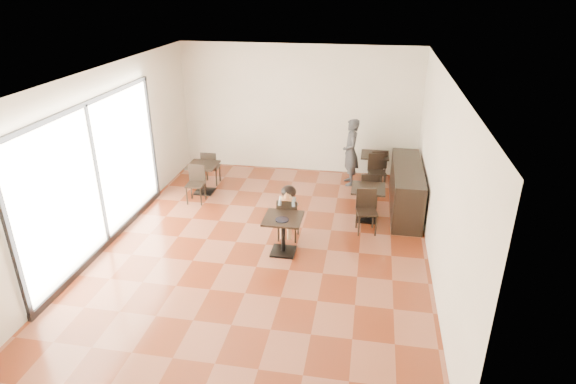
% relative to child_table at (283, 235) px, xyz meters
% --- Properties ---
extents(floor, '(6.00, 8.00, 0.01)m').
position_rel_child_table_xyz_m(floor, '(-0.38, 0.22, -0.36)').
color(floor, brown).
rests_on(floor, ground).
extents(ceiling, '(6.00, 8.00, 0.01)m').
position_rel_child_table_xyz_m(ceiling, '(-0.38, 0.22, 2.84)').
color(ceiling, silver).
rests_on(ceiling, floor).
extents(wall_back, '(6.00, 0.01, 3.20)m').
position_rel_child_table_xyz_m(wall_back, '(-0.38, 4.22, 1.24)').
color(wall_back, white).
rests_on(wall_back, floor).
extents(wall_front, '(6.00, 0.01, 3.20)m').
position_rel_child_table_xyz_m(wall_front, '(-0.38, -3.78, 1.24)').
color(wall_front, white).
rests_on(wall_front, floor).
extents(wall_left, '(0.01, 8.00, 3.20)m').
position_rel_child_table_xyz_m(wall_left, '(-3.38, 0.22, 1.24)').
color(wall_left, white).
rests_on(wall_left, floor).
extents(wall_right, '(0.01, 8.00, 3.20)m').
position_rel_child_table_xyz_m(wall_right, '(2.62, 0.22, 1.24)').
color(wall_right, white).
rests_on(wall_right, floor).
extents(storefront_window, '(0.04, 4.50, 2.60)m').
position_rel_child_table_xyz_m(storefront_window, '(-3.35, -0.28, 1.04)').
color(storefront_window, white).
rests_on(storefront_window, floor).
extents(child_table, '(0.68, 0.68, 0.72)m').
position_rel_child_table_xyz_m(child_table, '(0.00, 0.00, 0.00)').
color(child_table, black).
rests_on(child_table, floor).
extents(child_chair, '(0.39, 0.39, 0.87)m').
position_rel_child_table_xyz_m(child_chair, '(0.00, 0.55, 0.07)').
color(child_chair, black).
rests_on(child_chair, floor).
extents(child, '(0.39, 0.55, 1.09)m').
position_rel_child_table_xyz_m(child, '(0.00, 0.55, 0.19)').
color(child, gray).
rests_on(child, child_chair).
extents(plate, '(0.24, 0.24, 0.01)m').
position_rel_child_table_xyz_m(plate, '(0.00, -0.10, 0.37)').
color(plate, black).
rests_on(plate, child_table).
extents(pizza_slice, '(0.25, 0.19, 0.06)m').
position_rel_child_table_xyz_m(pizza_slice, '(0.00, 0.36, 0.58)').
color(pizza_slice, '#DDC27D').
rests_on(pizza_slice, child).
extents(adult_patron, '(0.51, 0.67, 1.62)m').
position_rel_child_table_xyz_m(adult_patron, '(1.00, 3.46, 0.45)').
color(adult_patron, '#39393D').
rests_on(adult_patron, floor).
extents(cafe_table_mid, '(0.79, 0.79, 0.72)m').
position_rel_child_table_xyz_m(cafe_table_mid, '(1.47, 1.61, -0.00)').
color(cafe_table_mid, black).
rests_on(cafe_table_mid, floor).
extents(cafe_table_left, '(0.69, 0.69, 0.70)m').
position_rel_child_table_xyz_m(cafe_table_left, '(-2.32, 2.35, -0.01)').
color(cafe_table_left, black).
rests_on(cafe_table_left, floor).
extents(cafe_table_back, '(0.81, 0.81, 0.71)m').
position_rel_child_table_xyz_m(cafe_table_back, '(1.59, 3.72, -0.01)').
color(cafe_table_back, black).
rests_on(cafe_table_back, floor).
extents(chair_mid_a, '(0.45, 0.45, 0.87)m').
position_rel_child_table_xyz_m(chair_mid_a, '(1.47, 2.16, 0.07)').
color(chair_mid_a, black).
rests_on(chair_mid_a, floor).
extents(chair_mid_b, '(0.45, 0.45, 0.87)m').
position_rel_child_table_xyz_m(chair_mid_b, '(1.47, 1.06, 0.07)').
color(chair_mid_b, black).
rests_on(chair_mid_b, floor).
extents(chair_left_a, '(0.39, 0.39, 0.84)m').
position_rel_child_table_xyz_m(chair_left_a, '(-2.32, 2.90, 0.06)').
color(chair_left_a, black).
rests_on(chair_left_a, floor).
extents(chair_left_b, '(0.39, 0.39, 0.84)m').
position_rel_child_table_xyz_m(chair_left_b, '(-2.32, 1.80, 0.06)').
color(chair_left_b, black).
rests_on(chair_left_b, floor).
extents(chair_back_a, '(0.46, 0.46, 0.85)m').
position_rel_child_table_xyz_m(chair_back_a, '(1.65, 3.72, 0.07)').
color(chair_back_a, black).
rests_on(chair_back_a, floor).
extents(chair_back_b, '(0.46, 0.46, 0.85)m').
position_rel_child_table_xyz_m(chair_back_b, '(1.65, 3.21, 0.07)').
color(chair_back_b, black).
rests_on(chair_back_b, floor).
extents(service_counter, '(0.60, 2.40, 1.00)m').
position_rel_child_table_xyz_m(service_counter, '(2.27, 2.22, 0.14)').
color(service_counter, black).
rests_on(service_counter, floor).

